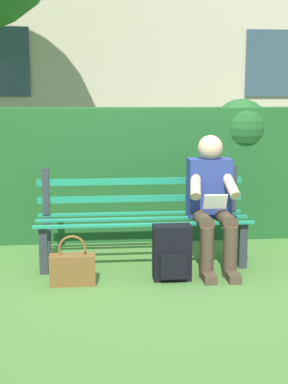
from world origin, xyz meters
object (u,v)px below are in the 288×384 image
Objects in this scene: backpack at (172,253)px; handbag at (73,268)px; park_bench at (142,217)px; person_seated at (212,199)px.

backpack is 0.82m from handbag.
person_seated is at bearing 163.88° from park_bench.
person_seated reaches higher than park_bench.
backpack is at bearing 112.44° from park_bench.
person_seated is at bearing -163.24° from handbag.
park_bench is 0.56m from backpack.
person_seated is 2.53× the size of backpack.
park_bench is at bearing -16.12° from person_seated.
person_seated is 0.64m from backpack.
backpack is at bearing 38.78° from person_seated.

